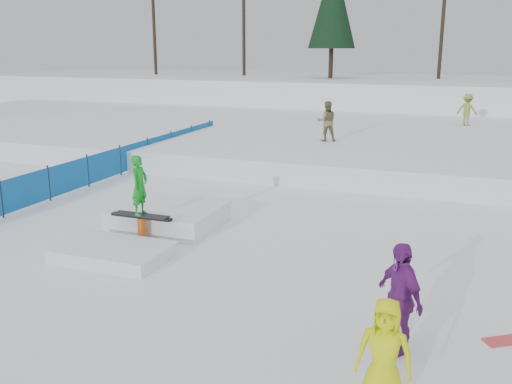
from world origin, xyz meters
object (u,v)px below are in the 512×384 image
(walker_olive, at_px, (327,121))
(spectator_purple, at_px, (399,298))
(walker_ygreen, at_px, (467,110))
(spectator_yellow, at_px, (384,353))
(jib_rail_feature, at_px, (154,223))
(safety_fence, at_px, (120,160))

(walker_olive, xyz_separation_m, spectator_purple, (4.67, -14.39, -0.73))
(walker_ygreen, relative_size, spectator_yellow, 1.03)
(walker_olive, relative_size, walker_ygreen, 1.05)
(spectator_yellow, height_order, jib_rail_feature, jib_rail_feature)
(spectator_purple, bearing_deg, safety_fence, -171.20)
(walker_olive, bearing_deg, safety_fence, 18.60)
(spectator_purple, height_order, spectator_yellow, spectator_purple)
(safety_fence, height_order, walker_olive, walker_olive)
(jib_rail_feature, bearing_deg, spectator_purple, -29.17)
(safety_fence, distance_m, walker_ygreen, 16.94)
(safety_fence, bearing_deg, spectator_purple, -39.44)
(walker_olive, distance_m, jib_rail_feature, 11.04)
(jib_rail_feature, bearing_deg, walker_ygreen, 68.64)
(walker_olive, bearing_deg, jib_rail_feature, 59.55)
(jib_rail_feature, bearing_deg, safety_fence, 130.14)
(spectator_yellow, bearing_deg, walker_olive, 106.68)
(safety_fence, distance_m, spectator_yellow, 15.24)
(safety_fence, bearing_deg, jib_rail_feature, -49.86)
(walker_ygreen, distance_m, jib_rail_feature, 19.15)
(walker_olive, height_order, spectator_purple, walker_olive)
(walker_olive, distance_m, spectator_yellow, 16.58)
(jib_rail_feature, bearing_deg, spectator_yellow, -38.40)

